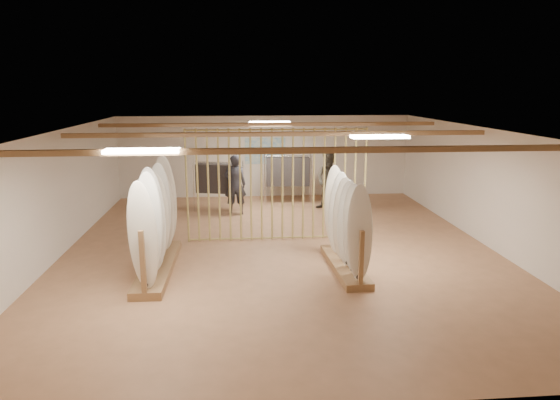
{
  "coord_description": "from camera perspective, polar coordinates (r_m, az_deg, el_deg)",
  "views": [
    {
      "loc": [
        -0.97,
        -11.2,
        3.74
      ],
      "look_at": [
        0.0,
        0.0,
        1.2
      ],
      "focal_mm": 32.0,
      "sensor_mm": 36.0,
      "label": 1
    }
  ],
  "objects": [
    {
      "name": "floor",
      "position": [
        11.85,
        0.0,
        -5.67
      ],
      "size": [
        12.0,
        12.0,
        0.0
      ],
      "primitive_type": "plane",
      "color": "#AF7A55",
      "rests_on": "ground"
    },
    {
      "name": "ceiling",
      "position": [
        11.28,
        0.0,
        7.95
      ],
      "size": [
        12.0,
        12.0,
        0.0
      ],
      "primitive_type": "plane",
      "rotation": [
        3.14,
        0.0,
        0.0
      ],
      "color": "#999691",
      "rests_on": "ground"
    },
    {
      "name": "wall_back",
      "position": [
        17.38,
        -1.72,
        4.99
      ],
      "size": [
        12.0,
        0.0,
        12.0
      ],
      "primitive_type": "plane",
      "rotation": [
        1.57,
        0.0,
        0.0
      ],
      "color": "silver",
      "rests_on": "ground"
    },
    {
      "name": "wall_front",
      "position": [
        5.78,
        5.24,
        -11.2
      ],
      "size": [
        12.0,
        0.0,
        12.0
      ],
      "primitive_type": "plane",
      "rotation": [
        -1.57,
        0.0,
        0.0
      ],
      "color": "silver",
      "rests_on": "ground"
    },
    {
      "name": "wall_left",
      "position": [
        12.13,
        -24.25,
        0.47
      ],
      "size": [
        0.0,
        12.0,
        12.0
      ],
      "primitive_type": "plane",
      "rotation": [
        1.57,
        0.0,
        1.57
      ],
      "color": "silver",
      "rests_on": "ground"
    },
    {
      "name": "wall_right",
      "position": [
        12.9,
        22.71,
        1.29
      ],
      "size": [
        0.0,
        12.0,
        12.0
      ],
      "primitive_type": "plane",
      "rotation": [
        1.57,
        0.0,
        -1.57
      ],
      "color": "silver",
      "rests_on": "ground"
    },
    {
      "name": "ceiling_slats",
      "position": [
        11.29,
        0.0,
        7.55
      ],
      "size": [
        9.5,
        6.12,
        0.1
      ],
      "primitive_type": "cube",
      "color": "#956C43",
      "rests_on": "ground"
    },
    {
      "name": "light_panels",
      "position": [
        11.28,
        0.0,
        7.65
      ],
      "size": [
        1.2,
        0.35,
        0.06
      ],
      "primitive_type": "cube",
      "color": "white",
      "rests_on": "ground"
    },
    {
      "name": "bamboo_partition",
      "position": [
        12.26,
        -0.32,
        1.73
      ],
      "size": [
        4.45,
        0.05,
        2.78
      ],
      "color": "tan",
      "rests_on": "ground"
    },
    {
      "name": "poster",
      "position": [
        17.34,
        -1.72,
        5.64
      ],
      "size": [
        1.4,
        0.03,
        0.9
      ],
      "primitive_type": "cube",
      "color": "#3786C3",
      "rests_on": "ground"
    },
    {
      "name": "rack_left",
      "position": [
        10.6,
        -13.94,
        -4.04
      ],
      "size": [
        0.62,
        3.13,
        2.18
      ],
      "rotation": [
        0.0,
        0.0,
        -0.01
      ],
      "color": "#956C43",
      "rests_on": "floor"
    },
    {
      "name": "rack_right",
      "position": [
        10.47,
        7.5,
        -4.39
      ],
      "size": [
        0.63,
        2.47,
        1.98
      ],
      "rotation": [
        0.0,
        0.0,
        0.03
      ],
      "color": "#956C43",
      "rests_on": "floor"
    },
    {
      "name": "clothing_rack_a",
      "position": [
        15.43,
        -7.06,
        2.47
      ],
      "size": [
        1.42,
        0.68,
        1.56
      ],
      "rotation": [
        0.0,
        0.0,
        -0.24
      ],
      "color": "silver",
      "rests_on": "floor"
    },
    {
      "name": "clothing_rack_b",
      "position": [
        16.32,
        0.91,
        3.27
      ],
      "size": [
        1.52,
        0.44,
        1.62
      ],
      "rotation": [
        0.0,
        0.0,
        -0.04
      ],
      "color": "silver",
      "rests_on": "floor"
    },
    {
      "name": "shopper_a",
      "position": [
        14.94,
        -5.17,
        2.22
      ],
      "size": [
        0.78,
        0.55,
        2.05
      ],
      "primitive_type": "imported",
      "rotation": [
        0.0,
        0.0,
        3.2
      ],
      "color": "#232229",
      "rests_on": "floor"
    },
    {
      "name": "shopper_b",
      "position": [
        15.49,
        5.69,
        2.6
      ],
      "size": [
        1.26,
        1.19,
        2.06
      ],
      "primitive_type": "imported",
      "rotation": [
        0.0,
        0.0,
        -0.56
      ],
      "color": "#353129",
      "rests_on": "floor"
    }
  ]
}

